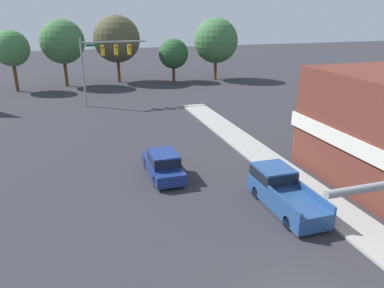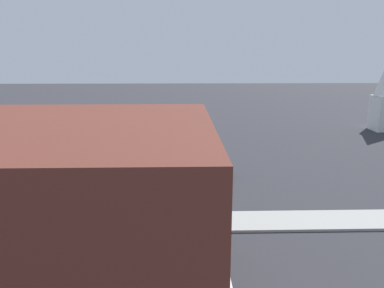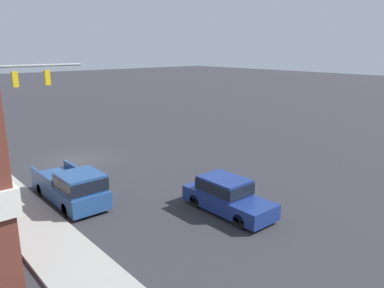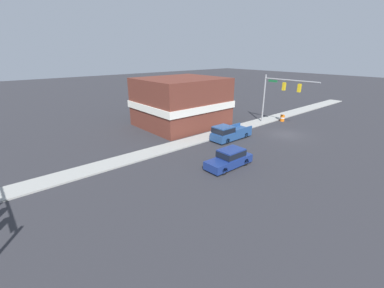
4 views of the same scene
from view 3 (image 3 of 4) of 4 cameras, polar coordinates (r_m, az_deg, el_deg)
The scene contains 4 objects.
ground_plane at distance 27.45m, azimuth -17.18°, elevation -2.31°, with size 200.00×200.00×0.00m, color #2D2D33.
near_signal_assembly at distance 28.18m, azimuth -26.35°, elevation 7.71°, with size 7.83×0.49×6.92m.
car_lead at distance 17.98m, azimuth 5.29°, elevation -7.72°, with size 1.78×4.71×1.65m.
pickup_truck_parked at distance 19.64m, azimuth -17.70°, elevation -6.23°, with size 1.96×5.38×1.85m.
Camera 3 is at (10.21, 24.32, 7.62)m, focal length 35.00 mm.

